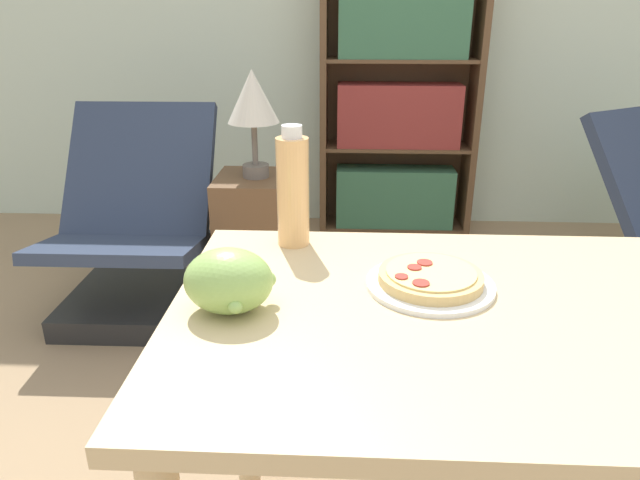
% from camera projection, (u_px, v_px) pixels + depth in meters
% --- Properties ---
extents(wall_back, '(8.00, 0.05, 2.60)m').
position_uv_depth(wall_back, '(389.00, 3.00, 3.24)').
color(wall_back, silver).
rests_on(wall_back, ground_plane).
extents(dining_table, '(1.14, 0.74, 0.78)m').
position_uv_depth(dining_table, '(479.00, 368.00, 1.06)').
color(dining_table, '#D1B27F').
rests_on(dining_table, ground_plane).
extents(pizza_on_plate, '(0.25, 0.25, 0.04)m').
position_uv_depth(pizza_on_plate, '(430.00, 280.00, 1.10)').
color(pizza_on_plate, white).
rests_on(pizza_on_plate, dining_table).
extents(grape_bunch, '(0.16, 0.13, 0.12)m').
position_uv_depth(grape_bunch, '(229.00, 281.00, 1.00)').
color(grape_bunch, '#93BC5B').
rests_on(grape_bunch, dining_table).
extents(drink_bottle, '(0.07, 0.07, 0.27)m').
position_uv_depth(drink_bottle, '(293.00, 190.00, 1.26)').
color(drink_bottle, '#EFB270').
rests_on(drink_bottle, dining_table).
extents(lounge_chair_near, '(0.65, 0.76, 0.88)m').
position_uv_depth(lounge_chair_near, '(136.00, 250.00, 2.51)').
color(lounge_chair_near, black).
rests_on(lounge_chair_near, ground_plane).
extents(bookshelf, '(0.90, 0.28, 1.52)m').
position_uv_depth(bookshelf, '(398.00, 112.00, 3.30)').
color(bookshelf, brown).
rests_on(bookshelf, ground_plane).
extents(side_table, '(0.34, 0.34, 0.62)m').
position_uv_depth(side_table, '(259.00, 244.00, 2.52)').
color(side_table, brown).
rests_on(side_table, ground_plane).
extents(table_lamp, '(0.21, 0.21, 0.44)m').
position_uv_depth(table_lamp, '(253.00, 102.00, 2.28)').
color(table_lamp, '#665B51').
rests_on(table_lamp, side_table).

